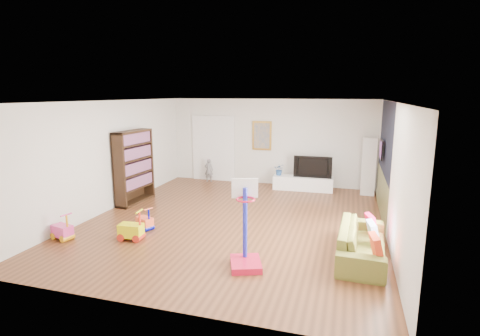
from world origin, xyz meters
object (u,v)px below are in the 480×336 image
(media_console, at_px, (303,183))
(basketball_hoop, at_px, (246,225))
(bookshelf, at_px, (134,167))
(sofa, at_px, (362,242))

(media_console, height_order, basketball_hoop, basketball_hoop)
(media_console, distance_m, bookshelf, 4.92)
(media_console, distance_m, basketball_hoop, 5.44)
(sofa, xyz_separation_m, basketball_hoop, (-1.87, -0.94, 0.45))
(bookshelf, bearing_deg, sofa, -15.28)
(media_console, distance_m, sofa, 4.74)
(media_console, xyz_separation_m, sofa, (1.59, -4.47, 0.08))
(bookshelf, xyz_separation_m, sofa, (5.73, -1.92, -0.67))
(bookshelf, distance_m, sofa, 6.08)
(sofa, bearing_deg, media_console, 22.09)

